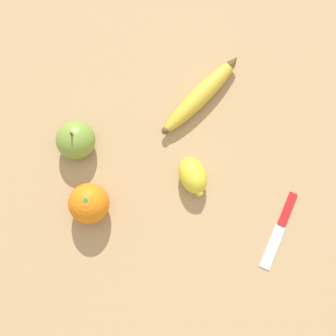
# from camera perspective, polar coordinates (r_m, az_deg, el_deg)

# --- Properties ---
(ground_plane) EXTENTS (3.00, 3.00, 0.00)m
(ground_plane) POSITION_cam_1_polar(r_m,az_deg,el_deg) (0.98, 4.94, -0.48)
(ground_plane) COLOR tan
(banana) EXTENTS (0.06, 0.24, 0.04)m
(banana) POSITION_cam_1_polar(r_m,az_deg,el_deg) (1.01, 4.04, 8.87)
(banana) COLOR gold
(banana) RESTS_ON ground_plane
(orange) EXTENTS (0.08, 0.08, 0.08)m
(orange) POSITION_cam_1_polar(r_m,az_deg,el_deg) (0.93, -9.61, -4.30)
(orange) COLOR orange
(orange) RESTS_ON ground_plane
(apple) EXTENTS (0.08, 0.08, 0.09)m
(apple) POSITION_cam_1_polar(r_m,az_deg,el_deg) (0.97, -11.19, 3.36)
(apple) COLOR olive
(apple) RESTS_ON ground_plane
(lemon) EXTENTS (0.10, 0.09, 0.05)m
(lemon) POSITION_cam_1_polar(r_m,az_deg,el_deg) (0.95, 3.05, -0.93)
(lemon) COLOR yellow
(lemon) RESTS_ON ground_plane
(paring_knife) EXTENTS (0.06, 0.17, 0.01)m
(paring_knife) POSITION_cam_1_polar(r_m,az_deg,el_deg) (0.98, 13.55, -7.04)
(paring_knife) COLOR silver
(paring_knife) RESTS_ON ground_plane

